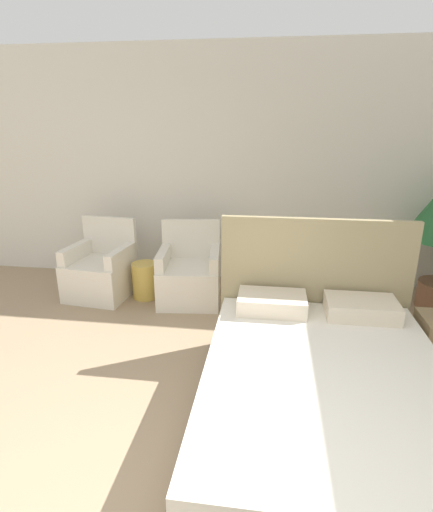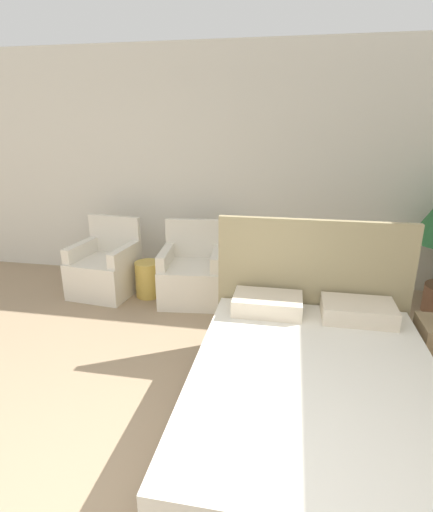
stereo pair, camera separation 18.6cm
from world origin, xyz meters
name	(u,v)px [view 1 (the left image)]	position (x,y,z in m)	size (l,w,h in m)	color
wall_back	(233,168)	(0.00, 4.04, 1.45)	(10.00, 0.06, 2.90)	silver
bed	(323,390)	(0.89, 1.32, 0.28)	(1.62, 2.14, 1.24)	brown
armchair_near_window_left	(101,273)	(-1.50, 3.22, 0.28)	(0.76, 0.75, 0.91)	silver
armchair_near_window_right	(190,278)	(-0.42, 3.22, 0.28)	(0.76, 0.74, 0.91)	silver
side_table	(145,280)	(-0.96, 3.24, 0.21)	(0.30, 0.30, 0.43)	gold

